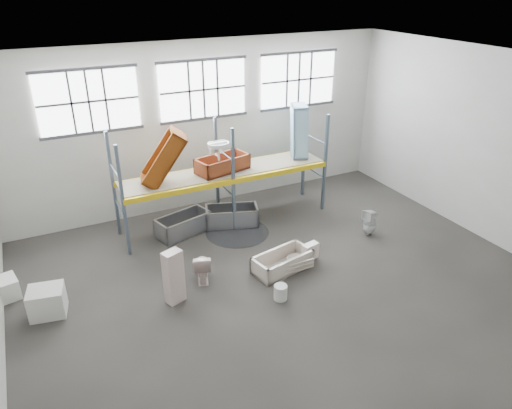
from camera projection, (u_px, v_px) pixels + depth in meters
floor at (284, 284)px, 11.36m from camera, size 12.00×10.00×0.10m
ceiling at (291, 64)px, 9.13m from camera, size 12.00×10.00×0.10m
wall_back at (204, 126)px, 14.31m from camera, size 12.00×0.10×5.00m
wall_front at (480, 326)px, 6.17m from camera, size 12.00×0.10×5.00m
wall_right at (484, 145)px, 12.66m from camera, size 0.10×10.00×5.00m
window_left at (89, 101)px, 12.47m from camera, size 2.60×0.04×1.60m
window_mid at (203, 90)px, 13.74m from camera, size 2.60×0.04×1.60m
window_right at (298, 80)px, 15.02m from camera, size 2.60×0.04×1.60m
rack_upright_la at (123, 202)px, 11.82m from camera, size 0.08×0.08×3.00m
rack_upright_lb at (113, 185)px, 12.79m from camera, size 0.08×0.08×3.00m
rack_upright_ma at (233, 181)px, 13.02m from camera, size 0.08×0.08×3.00m
rack_upright_mb at (217, 167)px, 13.99m from camera, size 0.08×0.08×3.00m
rack_upright_ra at (325, 164)px, 14.22m from camera, size 0.08×0.08×3.00m
rack_upright_rb at (304, 152)px, 15.18m from camera, size 0.08×0.08×3.00m
rack_beam_front at (233, 181)px, 13.02m from camera, size 6.00×0.10×0.14m
rack_beam_back at (217, 167)px, 13.99m from camera, size 6.00×0.10×0.14m
shelf_deck at (225, 171)px, 13.47m from camera, size 5.90×1.10×0.03m
wet_patch at (237, 232)px, 13.51m from camera, size 1.80×1.80×0.00m
bathtub_beige at (282, 262)px, 11.73m from camera, size 1.62×1.00×0.44m
cistern_spare at (310, 251)px, 12.06m from camera, size 0.46×0.29×0.41m
sink_in_tub at (296, 261)px, 11.88m from camera, size 0.59×0.59×0.16m
toilet_beige at (202, 266)px, 11.28m from camera, size 0.62×0.82×0.74m
cistern_tall at (174, 277)px, 10.41m from camera, size 0.48×0.39×1.28m
toilet_white at (370, 222)px, 13.23m from camera, size 0.42×0.41×0.77m
steel_tub_left at (183, 224)px, 13.35m from camera, size 1.64×1.10×0.55m
steel_tub_right at (232, 216)px, 13.82m from camera, size 1.65×1.14×0.55m
rust_tub_flat at (222, 164)px, 13.33m from camera, size 1.62×1.04×0.42m
rust_tub_tilted at (163, 158)px, 12.36m from camera, size 1.41×1.00×1.55m
sink_on_shelf at (219, 159)px, 12.86m from camera, size 0.60×0.47×0.52m
blue_tub_upright at (299, 131)px, 14.17m from camera, size 0.74×0.87×1.58m
bucket at (281, 292)px, 10.67m from camera, size 0.39×0.39×0.36m
carton_near at (47, 301)px, 10.16m from camera, size 0.83×0.75×0.62m
carton_far at (4, 289)px, 10.68m from camera, size 0.68×0.68×0.48m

